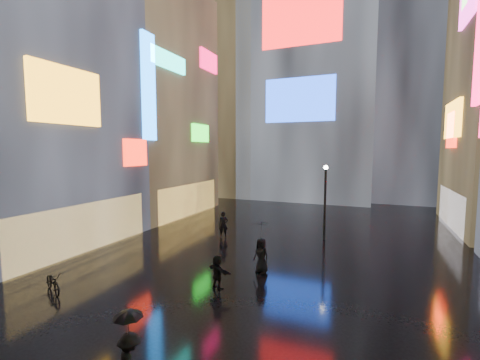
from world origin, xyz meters
The scene contains 13 objects.
ground centered at (0.00, 20.00, 0.00)m, with size 140.00×140.00×0.00m, color black.
building_left_mid centered at (-15.98, 14.01, 11.97)m, with size 10.28×12.70×24.00m.
building_left_far centered at (-15.98, 26.00, 10.98)m, with size 10.28×12.00×22.00m.
tower_main centered at (-3.00, 43.97, 21.01)m, with size 16.00×14.20×42.00m.
tower_flank_right centered at (9.00, 46.00, 17.00)m, with size 12.00×12.00×34.00m, color black.
tower_flank_left centered at (-14.00, 42.00, 13.00)m, with size 10.00×10.00×26.00m, color black.
lamp_far centered at (2.10, 22.29, 2.94)m, with size 0.30×0.30×5.20m.
pedestrian_4 centered at (-0.02, 14.86, 0.88)m, with size 0.86×0.56×1.77m, color black.
pedestrian_5 centered at (-1.22, 12.29, 0.77)m, with size 1.42×0.45×1.53m, color black.
pedestrian_6 centered at (-4.63, 20.03, 0.93)m, with size 0.68×0.44×1.86m, color black.
umbrella_1 centered at (-0.45, 5.77, 1.95)m, with size 0.72×0.72×0.64m, color black.
umbrella_2 centered at (-0.02, 14.86, 2.21)m, with size 0.96×0.98×0.88m, color black.
bicycle centered at (-7.72, 9.15, 0.47)m, with size 0.63×1.80×0.94m, color black.
Camera 1 is at (5.10, -0.24, 6.24)m, focal length 24.00 mm.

